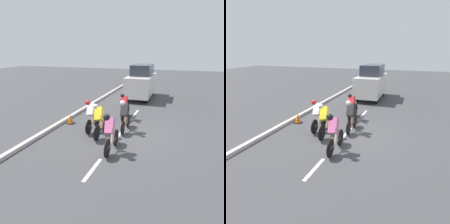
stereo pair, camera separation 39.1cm
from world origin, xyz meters
The scene contains 12 objects.
ground_plane centered at (0.00, 0.00, 0.00)m, with size 60.00×60.00×0.00m, color #424244.
lane_stripe_near centered at (0.00, 3.23, 0.00)m, with size 0.12×1.40×0.01m, color white.
lane_stripe_mid centered at (0.00, 0.03, 0.00)m, with size 0.12×1.40×0.01m, color white.
lane_stripe_far centered at (0.00, -3.17, 0.00)m, with size 0.12×1.40×0.01m, color white.
curb centered at (3.20, 0.03, 0.07)m, with size 0.20×26.56×0.14m, color #B7B2A8.
cyclist_black centered at (-0.12, -0.23, 0.79)m, with size 0.39×1.63×1.50m.
cyclist_white centered at (1.33, 0.16, 0.79)m, with size 0.40×1.65×1.50m.
cyclist_red centered at (0.35, -1.98, 0.73)m, with size 0.41×1.73×1.43m.
cyclist_yellow centered at (0.73, 0.69, 0.78)m, with size 0.43×1.71×1.50m.
cyclist_pink centered at (-0.14, 1.92, 0.82)m, with size 0.40×1.67×1.52m.
support_car centered at (0.47, -7.29, 1.22)m, with size 1.70×4.14×2.49m.
traffic_cone centered at (2.75, -0.45, 0.24)m, with size 0.36×0.36×0.49m.
Camera 1 is at (-2.45, 8.80, 3.67)m, focal length 35.00 mm.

